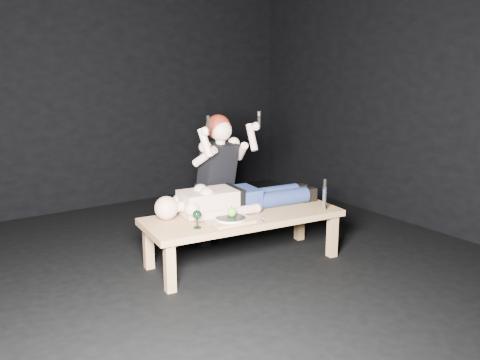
{
  "coord_description": "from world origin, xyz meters",
  "views": [
    {
      "loc": [
        -2.1,
        -3.53,
        1.75
      ],
      "look_at": [
        0.31,
        0.04,
        0.75
      ],
      "focal_mm": 37.68,
      "sensor_mm": 36.0,
      "label": 1
    }
  ],
  "objects_px": {
    "serving_tray": "(230,221)",
    "carving_knife": "(325,195)",
    "table": "(243,238)",
    "lying_man": "(240,195)",
    "goblet": "(197,219)",
    "kneeling_woman": "(213,179)"
  },
  "relations": [
    {
      "from": "serving_tray",
      "to": "carving_knife",
      "type": "xyz_separation_m",
      "value": [
        0.89,
        -0.19,
        0.13
      ]
    },
    {
      "from": "lying_man",
      "to": "carving_knife",
      "type": "distance_m",
      "value": 0.76
    },
    {
      "from": "goblet",
      "to": "table",
      "type": "bearing_deg",
      "value": 12.04
    },
    {
      "from": "table",
      "to": "kneeling_woman",
      "type": "bearing_deg",
      "value": 93.27
    },
    {
      "from": "goblet",
      "to": "carving_knife",
      "type": "bearing_deg",
      "value": -9.53
    },
    {
      "from": "carving_knife",
      "to": "table",
      "type": "bearing_deg",
      "value": 161.0
    },
    {
      "from": "lying_man",
      "to": "goblet",
      "type": "relative_size",
      "value": 11.43
    },
    {
      "from": "table",
      "to": "serving_tray",
      "type": "height_order",
      "value": "serving_tray"
    },
    {
      "from": "serving_tray",
      "to": "carving_knife",
      "type": "bearing_deg",
      "value": -11.96
    },
    {
      "from": "kneeling_woman",
      "to": "carving_knife",
      "type": "xyz_separation_m",
      "value": [
        0.65,
        -0.87,
        -0.07
      ]
    },
    {
      "from": "kneeling_woman",
      "to": "carving_knife",
      "type": "relative_size",
      "value": 4.54
    },
    {
      "from": "lying_man",
      "to": "kneeling_woman",
      "type": "relative_size",
      "value": 1.31
    },
    {
      "from": "kneeling_woman",
      "to": "lying_man",
      "type": "bearing_deg",
      "value": -89.03
    },
    {
      "from": "lying_man",
      "to": "goblet",
      "type": "distance_m",
      "value": 0.65
    },
    {
      "from": "serving_tray",
      "to": "goblet",
      "type": "bearing_deg",
      "value": 177.59
    },
    {
      "from": "kneeling_woman",
      "to": "serving_tray",
      "type": "height_order",
      "value": "kneeling_woman"
    },
    {
      "from": "kneeling_woman",
      "to": "table",
      "type": "bearing_deg",
      "value": -97.65
    },
    {
      "from": "goblet",
      "to": "carving_knife",
      "type": "height_order",
      "value": "carving_knife"
    },
    {
      "from": "goblet",
      "to": "serving_tray",
      "type": "bearing_deg",
      "value": -2.41
    },
    {
      "from": "table",
      "to": "carving_knife",
      "type": "relative_size",
      "value": 6.03
    },
    {
      "from": "table",
      "to": "lying_man",
      "type": "height_order",
      "value": "lying_man"
    },
    {
      "from": "carving_knife",
      "to": "serving_tray",
      "type": "bearing_deg",
      "value": 174.03
    }
  ]
}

